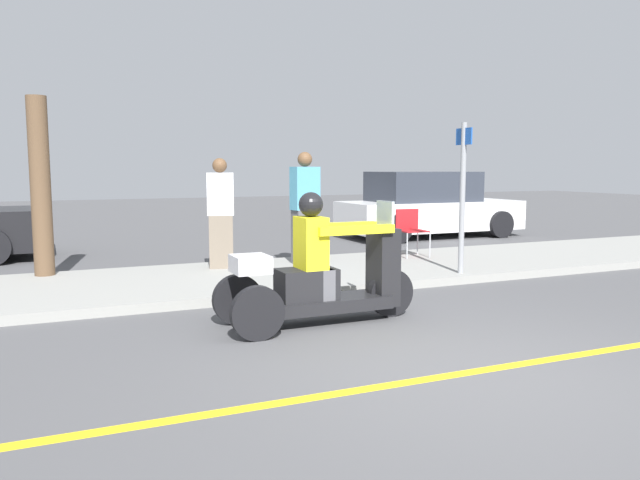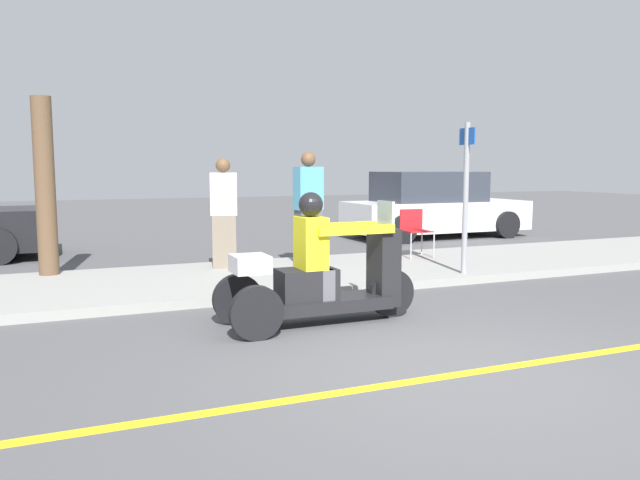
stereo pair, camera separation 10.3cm
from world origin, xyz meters
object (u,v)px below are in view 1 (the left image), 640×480
(parked_car_lot_far, at_px, (428,206))
(motorcycle_trike, at_px, (321,278))
(street_sign, at_px, (463,192))
(tree_trunk, at_px, (41,187))
(folding_chair_set_back, at_px, (410,227))
(spectator_end_of_line, at_px, (221,215))
(spectator_far_back, at_px, (305,210))

(parked_car_lot_far, bearing_deg, motorcycle_trike, -130.76)
(street_sign, bearing_deg, parked_car_lot_far, 61.29)
(tree_trunk, bearing_deg, folding_chair_set_back, -4.07)
(folding_chair_set_back, distance_m, parked_car_lot_far, 4.20)
(motorcycle_trike, height_order, street_sign, street_sign)
(motorcycle_trike, relative_size, tree_trunk, 0.87)
(spectator_end_of_line, distance_m, parked_car_lot_far, 6.81)
(spectator_end_of_line, distance_m, street_sign, 3.67)
(motorcycle_trike, relative_size, folding_chair_set_back, 2.71)
(motorcycle_trike, height_order, spectator_end_of_line, spectator_end_of_line)
(spectator_end_of_line, height_order, spectator_far_back, spectator_far_back)
(folding_chair_set_back, bearing_deg, tree_trunk, 175.93)
(motorcycle_trike, distance_m, folding_chair_set_back, 4.62)
(folding_chair_set_back, bearing_deg, spectator_far_back, -178.21)
(spectator_end_of_line, bearing_deg, street_sign, -31.38)
(spectator_far_back, bearing_deg, spectator_end_of_line, 175.63)
(spectator_far_back, height_order, tree_trunk, tree_trunk)
(spectator_far_back, distance_m, parked_car_lot_far, 5.71)
(motorcycle_trike, bearing_deg, spectator_end_of_line, 93.47)
(tree_trunk, xyz_separation_m, street_sign, (5.64, -2.28, -0.08))
(tree_trunk, bearing_deg, parked_car_lot_far, 18.93)
(spectator_far_back, bearing_deg, folding_chair_set_back, 1.79)
(folding_chair_set_back, bearing_deg, spectator_end_of_line, 179.30)
(tree_trunk, bearing_deg, motorcycle_trike, -54.11)
(spectator_end_of_line, height_order, parked_car_lot_far, spectator_end_of_line)
(street_sign, bearing_deg, motorcycle_trike, -152.96)
(tree_trunk, bearing_deg, street_sign, -22.03)
(motorcycle_trike, height_order, tree_trunk, tree_trunk)
(parked_car_lot_far, distance_m, tree_trunk, 8.99)
(folding_chair_set_back, height_order, street_sign, street_sign)
(spectator_far_back, distance_m, street_sign, 2.53)
(spectator_far_back, relative_size, tree_trunk, 0.70)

